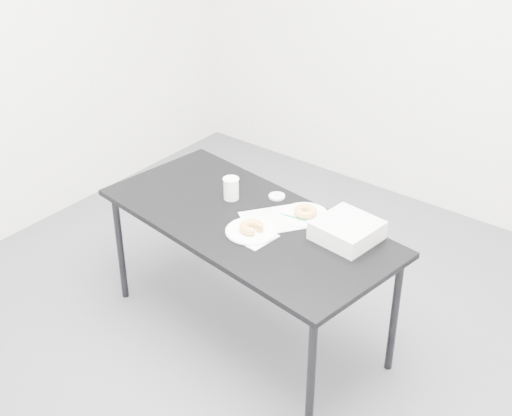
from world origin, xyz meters
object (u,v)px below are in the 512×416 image
Objects in this scene: plate_near at (251,231)px; coffee_cup at (231,188)px; plate_far at (305,215)px; scorecard at (274,220)px; donut_near at (251,227)px; bakery_box at (347,230)px; table at (247,228)px; pen at (293,217)px; donut_far at (305,211)px.

coffee_cup is (-0.30, 0.20, 0.05)m from plate_near.
scorecard is at bearing -127.22° from plate_far.
bakery_box reaches higher than donut_near.
pen is at bearing 46.84° from table.
scorecard is at bearing -161.52° from bakery_box.
coffee_cup reaches higher than plate_far.
donut_near is at bearing -118.86° from pen.
donut_far is at bearing 87.99° from scorecard.
pen is 0.58× the size of plate_far.
donut_far is at bearing 55.56° from pen.
table is at bearing -155.73° from bakery_box.
plate_near is at bearing -61.72° from scorecard.
bakery_box is (0.31, 0.01, 0.04)m from pen.
donut_near reaches higher than plate_far.
coffee_cup is (-0.20, 0.11, 0.12)m from table.
bakery_box is (0.28, -0.05, 0.02)m from donut_far.
table is 6.01× the size of bakery_box.
donut_near is (0.00, 0.00, 0.02)m from plate_near.
donut_far is (0.10, 0.13, 0.03)m from scorecard.
plate_near is (-0.09, -0.23, -0.00)m from pen.
pen is 0.25m from donut_near.
plate_near is at bearing -118.86° from pen.
table is at bearing 137.94° from donut_near.
donut_near is 0.32m from plate_far.
plate_near is 1.03× the size of plate_far.
bakery_box is at bearing -5.89° from pen.
donut_near is (-0.09, -0.23, 0.02)m from pen.
plate_near reaches higher than plate_far.
donut_near is at bearing -34.45° from table.
table is 0.31m from plate_far.
pen is 0.07m from donut_far.
scorecard is 0.17m from donut_far.
bakery_box reaches higher than scorecard.
bakery_box reaches higher than donut_far.
plate_far is 2.13× the size of donut_far.
coffee_cup is 0.70m from bakery_box.
plate_far is at bearing 67.72° from donut_near.
scorecard is 1.21× the size of plate_near.
table is 0.24m from pen.
pen is 1.20× the size of coffee_cup.
scorecard is 1.25× the size of plate_far.
donut_near is 1.00× the size of coffee_cup.
bakery_box is at bearing 47.27° from scorecard.
coffee_cup reaches higher than donut_near.
donut_near is 0.47m from bakery_box.
plate_far is (0.03, 0.06, -0.00)m from pen.
donut_far reaches higher than plate_near.
coffee_cup is at bearing 158.05° from table.
bakery_box is (0.28, -0.05, 0.04)m from plate_far.
table is 0.26m from coffee_cup.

